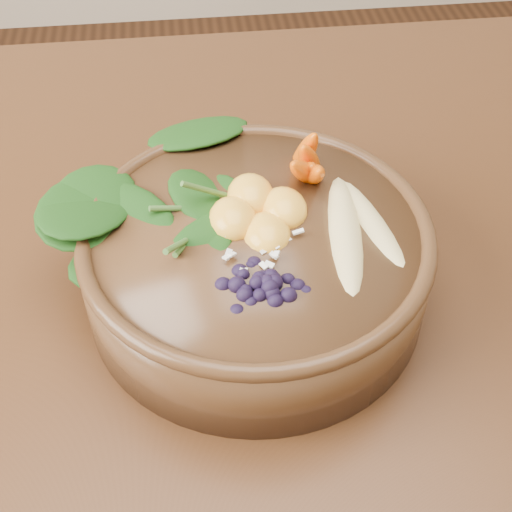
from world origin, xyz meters
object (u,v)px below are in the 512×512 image
at_px(dining_table, 294,316).
at_px(banana_halves, 360,214).
at_px(carrot_cluster, 317,133).
at_px(blueberry_pile, 260,267).
at_px(mandarin_cluster, 258,201).
at_px(kale_heap, 203,163).
at_px(stoneware_bowl, 256,264).

xyz_separation_m(dining_table, banana_halves, (0.04, -0.05, 0.19)).
xyz_separation_m(carrot_cluster, blueberry_pile, (-0.07, -0.14, -0.02)).
bearing_deg(banana_halves, dining_table, 133.78).
distance_m(dining_table, mandarin_cluster, 0.20).
height_order(kale_heap, carrot_cluster, carrot_cluster).
bearing_deg(blueberry_pile, banana_halves, 32.09).
height_order(dining_table, blueberry_pile, blueberry_pile).
relative_size(kale_heap, carrot_cluster, 2.37).
relative_size(dining_table, banana_halves, 9.53).
height_order(stoneware_bowl, banana_halves, banana_halves).
height_order(kale_heap, mandarin_cluster, kale_heap).
bearing_deg(stoneware_bowl, kale_heap, 120.48).
bearing_deg(stoneware_bowl, mandarin_cluster, 77.27).
bearing_deg(carrot_cluster, dining_table, -114.42).
xyz_separation_m(banana_halves, mandarin_cluster, (-0.08, 0.02, 0.00)).
distance_m(kale_heap, blueberry_pile, 0.13).
distance_m(dining_table, stoneware_bowl, 0.15).
bearing_deg(dining_table, carrot_cluster, 59.18).
xyz_separation_m(dining_table, carrot_cluster, (0.02, 0.03, 0.22)).
distance_m(carrot_cluster, banana_halves, 0.09).
relative_size(carrot_cluster, mandarin_cluster, 0.87).
height_order(kale_heap, banana_halves, kale_heap).
xyz_separation_m(carrot_cluster, mandarin_cluster, (-0.06, -0.06, -0.02)).
relative_size(kale_heap, mandarin_cluster, 2.07).
bearing_deg(dining_table, stoneware_bowl, -134.53).
bearing_deg(stoneware_bowl, carrot_cluster, 49.92).
bearing_deg(mandarin_cluster, carrot_cluster, 43.80).
bearing_deg(kale_heap, stoneware_bowl, -59.52).
bearing_deg(stoneware_bowl, dining_table, 45.47).
bearing_deg(kale_heap, dining_table, -13.09).
relative_size(stoneware_bowl, mandarin_cluster, 3.15).
relative_size(stoneware_bowl, carrot_cluster, 3.62).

